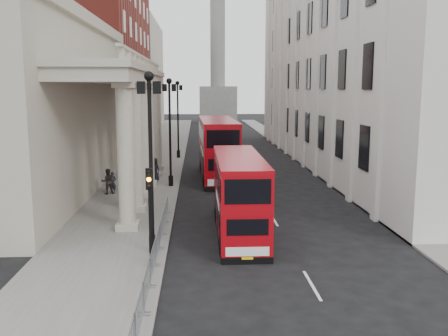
% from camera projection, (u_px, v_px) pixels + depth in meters
% --- Properties ---
extents(ground, '(260.00, 260.00, 0.00)m').
position_uv_depth(ground, '(160.00, 288.00, 19.39)').
color(ground, black).
rests_on(ground, ground).
extents(sidewalk_west, '(6.00, 140.00, 0.12)m').
position_uv_depth(sidewalk_west, '(152.00, 167.00, 48.80)').
color(sidewalk_west, slate).
rests_on(sidewalk_west, ground).
extents(sidewalk_east, '(3.00, 140.00, 0.12)m').
position_uv_depth(sidewalk_east, '(318.00, 165.00, 49.66)').
color(sidewalk_east, slate).
rests_on(sidewalk_east, ground).
extents(kerb, '(0.20, 140.00, 0.14)m').
position_uv_depth(kerb, '(182.00, 166.00, 48.96)').
color(kerb, slate).
rests_on(kerb, ground).
extents(portico_building, '(9.00, 28.00, 12.00)m').
position_uv_depth(portico_building, '(29.00, 112.00, 35.64)').
color(portico_building, '#A29B87').
rests_on(portico_building, ground).
extents(brick_building, '(9.00, 32.00, 22.00)m').
position_uv_depth(brick_building, '(104.00, 62.00, 64.41)').
color(brick_building, maroon).
rests_on(brick_building, ground).
extents(west_building_far, '(9.00, 30.00, 20.00)m').
position_uv_depth(west_building_far, '(135.00, 76.00, 96.12)').
color(west_building_far, '#A29B87').
rests_on(west_building_far, ground).
extents(east_building, '(8.00, 55.00, 25.00)m').
position_uv_depth(east_building, '(342.00, 39.00, 49.78)').
color(east_building, silver).
rests_on(east_building, ground).
extents(monument_column, '(8.00, 8.00, 54.20)m').
position_uv_depth(monument_column, '(218.00, 49.00, 107.86)').
color(monument_column, '#60605E').
rests_on(monument_column, ground).
extents(lamp_post_south, '(1.05, 0.44, 8.32)m').
position_uv_depth(lamp_post_south, '(151.00, 150.00, 22.52)').
color(lamp_post_south, black).
rests_on(lamp_post_south, sidewalk_west).
extents(lamp_post_mid, '(1.05, 0.44, 8.32)m').
position_uv_depth(lamp_post_mid, '(170.00, 125.00, 38.30)').
color(lamp_post_mid, black).
rests_on(lamp_post_mid, sidewalk_west).
extents(lamp_post_north, '(1.05, 0.44, 8.32)m').
position_uv_depth(lamp_post_north, '(178.00, 114.00, 54.07)').
color(lamp_post_north, black).
rests_on(lamp_post_north, sidewalk_west).
extents(traffic_light, '(0.28, 0.33, 4.30)m').
position_uv_depth(traffic_light, '(150.00, 199.00, 20.83)').
color(traffic_light, black).
rests_on(traffic_light, sidewalk_west).
extents(crowd_barriers, '(0.50, 18.75, 1.10)m').
position_uv_depth(crowd_barriers, '(155.00, 253.00, 21.46)').
color(crowd_barriers, gray).
rests_on(crowd_barriers, sidewalk_west).
extents(bus_near, '(2.38, 9.70, 4.19)m').
position_uv_depth(bus_near, '(239.00, 193.00, 26.40)').
color(bus_near, '#9C070E').
rests_on(bus_near, ground).
extents(bus_far, '(3.17, 11.81, 5.06)m').
position_uv_depth(bus_far, '(218.00, 148.00, 42.66)').
color(bus_far, '#9F070E').
rests_on(bus_far, ground).
extents(pedestrian_a, '(0.64, 0.49, 1.57)m').
position_uv_depth(pedestrian_a, '(113.00, 183.00, 36.15)').
color(pedestrian_a, black).
rests_on(pedestrian_a, sidewalk_west).
extents(pedestrian_b, '(1.05, 0.92, 1.84)m').
position_uv_depth(pedestrian_b, '(108.00, 181.00, 35.89)').
color(pedestrian_b, black).
rests_on(pedestrian_b, sidewalk_west).
extents(pedestrian_c, '(1.12, 1.00, 1.92)m').
position_uv_depth(pedestrian_c, '(155.00, 170.00, 40.85)').
color(pedestrian_c, black).
rests_on(pedestrian_c, sidewalk_west).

